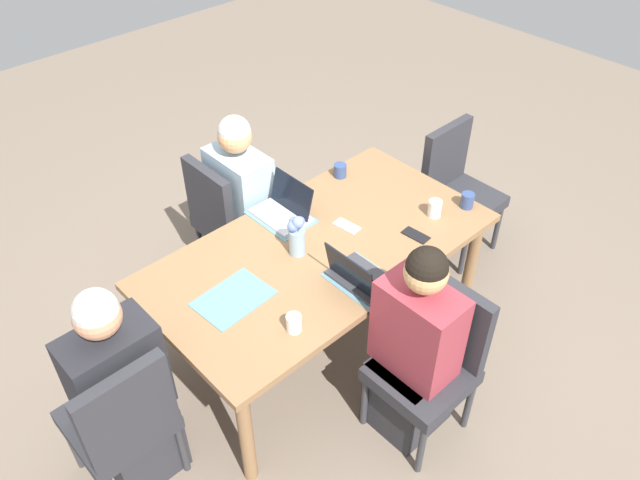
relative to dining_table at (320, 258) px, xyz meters
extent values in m
plane|color=#756656|center=(0.00, 0.00, -0.66)|extent=(10.00, 10.00, 0.00)
cube|color=olive|center=(0.00, 0.00, 0.06)|extent=(1.89, 1.00, 0.04)
cylinder|color=olive|center=(-0.86, -0.42, -0.31)|extent=(0.07, 0.07, 0.69)
cylinder|color=olive|center=(0.86, -0.42, -0.31)|extent=(0.07, 0.07, 0.69)
cylinder|color=olive|center=(-0.86, 0.42, -0.31)|extent=(0.07, 0.07, 0.69)
cylinder|color=olive|center=(0.86, 0.42, -0.31)|extent=(0.07, 0.07, 0.69)
cube|color=#2D2D33|center=(0.04, 0.78, -0.25)|extent=(0.44, 0.44, 0.08)
cube|color=#2D2D33|center=(-0.15, 0.78, 0.02)|extent=(0.06, 0.42, 0.45)
cylinder|color=#333338|center=(0.23, 0.97, -0.47)|extent=(0.04, 0.04, 0.37)
cylinder|color=#333338|center=(0.23, 0.59, -0.47)|extent=(0.04, 0.04, 0.37)
cylinder|color=#333338|center=(-0.15, 0.97, -0.47)|extent=(0.04, 0.04, 0.37)
cylinder|color=#333338|center=(-0.15, 0.59, -0.47)|extent=(0.04, 0.04, 0.37)
cube|color=#2D2D33|center=(0.04, 0.72, -0.43)|extent=(0.36, 0.34, 0.45)
cube|color=#93333D|center=(0.04, 0.72, 0.04)|extent=(0.24, 0.40, 0.50)
sphere|color=tan|center=(0.04, 0.72, 0.41)|extent=(0.20, 0.20, 0.20)
sphere|color=black|center=(0.04, 0.72, 0.44)|extent=(0.19, 0.19, 0.19)
cube|color=#2D2D33|center=(1.27, -0.02, -0.25)|extent=(0.44, 0.44, 0.08)
cube|color=#2D2D33|center=(1.27, 0.17, 0.02)|extent=(0.42, 0.06, 0.45)
cylinder|color=#333338|center=(1.46, -0.21, -0.47)|extent=(0.04, 0.04, 0.37)
cylinder|color=#333338|center=(1.08, -0.21, -0.47)|extent=(0.04, 0.04, 0.37)
cylinder|color=#333338|center=(1.08, 0.17, -0.47)|extent=(0.04, 0.04, 0.37)
cube|color=#2D2D33|center=(1.21, -0.02, -0.43)|extent=(0.34, 0.36, 0.45)
cube|color=#232328|center=(1.21, -0.02, 0.04)|extent=(0.40, 0.24, 0.50)
sphere|color=tan|center=(1.21, -0.02, 0.41)|extent=(0.20, 0.20, 0.20)
sphere|color=beige|center=(1.21, -0.02, 0.44)|extent=(0.19, 0.19, 0.19)
cube|color=#2D2D33|center=(-0.04, -0.81, -0.25)|extent=(0.44, 0.44, 0.08)
cube|color=#2D2D33|center=(0.15, -0.81, 0.02)|extent=(0.06, 0.42, 0.45)
cylinder|color=#333338|center=(-0.23, -1.00, -0.47)|extent=(0.04, 0.04, 0.37)
cylinder|color=#333338|center=(-0.23, -0.62, -0.47)|extent=(0.04, 0.04, 0.37)
cylinder|color=#333338|center=(0.15, -1.00, -0.47)|extent=(0.04, 0.04, 0.37)
cylinder|color=#333338|center=(0.15, -0.62, -0.47)|extent=(0.04, 0.04, 0.37)
cube|color=#2D2D33|center=(-0.04, -0.75, -0.43)|extent=(0.36, 0.34, 0.45)
cube|color=#99B7CC|center=(-0.04, -0.75, 0.04)|extent=(0.24, 0.40, 0.50)
sphere|color=tan|center=(-0.04, -0.75, 0.41)|extent=(0.20, 0.20, 0.20)
sphere|color=beige|center=(-0.04, -0.75, 0.44)|extent=(0.19, 0.19, 0.19)
cube|color=#2D2D33|center=(-1.28, 0.04, -0.25)|extent=(0.44, 0.44, 0.08)
cube|color=#2D2D33|center=(-1.28, -0.15, 0.02)|extent=(0.42, 0.06, 0.45)
cylinder|color=#333338|center=(-1.47, 0.23, -0.47)|extent=(0.04, 0.04, 0.37)
cylinder|color=#333338|center=(-1.09, 0.23, -0.47)|extent=(0.04, 0.04, 0.37)
cylinder|color=#333338|center=(-1.47, -0.15, -0.47)|extent=(0.04, 0.04, 0.37)
cylinder|color=#333338|center=(-1.09, -0.15, -0.47)|extent=(0.04, 0.04, 0.37)
cylinder|color=#8EA8B7|center=(0.12, -0.05, 0.15)|extent=(0.09, 0.09, 0.15)
sphere|color=#6B7FD1|center=(0.14, -0.05, 0.27)|extent=(0.06, 0.06, 0.06)
cylinder|color=#477A3D|center=(0.14, -0.05, 0.25)|extent=(0.01, 0.01, 0.04)
sphere|color=#6B7FD1|center=(0.12, -0.04, 0.29)|extent=(0.07, 0.07, 0.07)
cylinder|color=#477A3D|center=(0.12, -0.04, 0.26)|extent=(0.01, 0.01, 0.06)
sphere|color=#6B7FD1|center=(0.10, -0.05, 0.28)|extent=(0.05, 0.05, 0.05)
cylinder|color=#477A3D|center=(0.10, -0.05, 0.25)|extent=(0.01, 0.01, 0.05)
sphere|color=#6B7FD1|center=(0.12, -0.06, 0.28)|extent=(0.05, 0.05, 0.05)
cylinder|color=#477A3D|center=(0.12, -0.06, 0.25)|extent=(0.01, 0.01, 0.05)
cube|color=slate|center=(0.02, 0.34, 0.08)|extent=(0.26, 0.36, 0.00)
cube|color=slate|center=(0.57, -0.01, 0.08)|extent=(0.38, 0.28, 0.00)
cube|color=slate|center=(-0.02, -0.34, 0.08)|extent=(0.26, 0.36, 0.00)
cube|color=silver|center=(-0.02, -0.34, 0.09)|extent=(0.22, 0.32, 0.02)
cube|color=black|center=(-0.10, -0.34, 0.19)|extent=(0.06, 0.31, 0.20)
cube|color=#38383D|center=(0.02, 0.33, 0.09)|extent=(0.22, 0.32, 0.02)
cube|color=black|center=(0.11, 0.33, 0.19)|extent=(0.05, 0.31, 0.20)
cylinder|color=white|center=(0.49, 0.35, 0.12)|extent=(0.07, 0.07, 0.09)
cylinder|color=#33477A|center=(-0.86, 0.32, 0.12)|extent=(0.08, 0.08, 0.09)
cylinder|color=white|center=(-0.66, 0.24, 0.12)|extent=(0.08, 0.08, 0.10)
cylinder|color=#33477A|center=(-0.55, -0.40, 0.12)|extent=(0.08, 0.08, 0.08)
cube|color=black|center=(-0.45, 0.29, 0.08)|extent=(0.09, 0.16, 0.01)
cube|color=silver|center=(-0.23, -0.03, 0.08)|extent=(0.09, 0.16, 0.01)
camera|label=1|loc=(1.73, 1.85, 2.28)|focal=35.30mm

